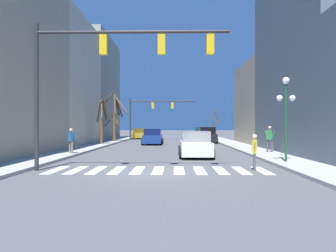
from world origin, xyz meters
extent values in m
plane|color=#4C4C4F|center=(0.00, 0.00, 0.00)|extent=(240.00, 240.00, 0.00)
cube|color=#9E9E99|center=(6.65, 0.00, 0.07)|extent=(2.27, 90.00, 0.15)
cube|color=#BCB299|center=(-10.79, 18.46, 6.13)|extent=(6.00, 11.31, 12.27)
cube|color=gray|center=(-10.79, 30.68, 6.83)|extent=(6.00, 13.12, 13.66)
cube|color=#515B66|center=(10.79, 8.95, 6.98)|extent=(6.00, 12.87, 13.97)
cube|color=tan|center=(10.79, 20.37, 4.14)|extent=(6.00, 9.96, 8.28)
cube|color=white|center=(-4.50, 0.76, 0.00)|extent=(0.45, 2.60, 0.01)
cube|color=white|center=(-3.60, 0.76, 0.00)|extent=(0.45, 2.60, 0.01)
cube|color=white|center=(-2.70, 0.76, 0.00)|extent=(0.45, 2.60, 0.01)
cube|color=white|center=(-1.80, 0.76, 0.00)|extent=(0.45, 2.60, 0.01)
cube|color=white|center=(-0.90, 0.76, 0.00)|extent=(0.45, 2.60, 0.01)
cube|color=white|center=(0.00, 0.76, 0.00)|extent=(0.45, 2.60, 0.01)
cube|color=white|center=(0.90, 0.76, 0.00)|extent=(0.45, 2.60, 0.01)
cube|color=white|center=(1.80, 0.76, 0.00)|extent=(0.45, 2.60, 0.01)
cube|color=white|center=(2.70, 0.76, 0.00)|extent=(0.45, 2.60, 0.01)
cube|color=white|center=(3.60, 0.76, 0.00)|extent=(0.45, 2.60, 0.01)
cube|color=white|center=(4.50, 0.76, 0.00)|extent=(0.45, 2.60, 0.01)
cylinder|color=#2D2D2D|center=(-5.26, 0.56, 3.19)|extent=(0.18, 0.18, 6.37)
cylinder|color=#2D2D2D|center=(-1.10, 0.56, 5.97)|extent=(8.32, 0.14, 0.14)
cube|color=yellow|center=(-2.35, 0.56, 5.42)|extent=(0.32, 0.28, 0.84)
cube|color=yellow|center=(0.15, 0.56, 5.42)|extent=(0.32, 0.28, 0.84)
cube|color=yellow|center=(2.23, 0.56, 5.42)|extent=(0.32, 0.28, 0.84)
cylinder|color=#2D2D2D|center=(-5.26, 30.61, 2.80)|extent=(0.18, 0.18, 5.60)
cylinder|color=#2D2D2D|center=(-0.89, 30.61, 5.20)|extent=(8.74, 0.14, 0.14)
cube|color=yellow|center=(-2.21, 30.61, 4.65)|extent=(0.32, 0.28, 0.84)
cube|color=yellow|center=(0.42, 30.61, 4.65)|extent=(0.32, 0.28, 0.84)
cylinder|color=#1E4C2D|center=(6.29, 3.01, 2.08)|extent=(0.12, 0.12, 3.87)
sphere|color=white|center=(6.29, 3.01, 4.20)|extent=(0.36, 0.36, 0.36)
sphere|color=white|center=(5.97, 3.01, 3.32)|extent=(0.31, 0.31, 0.31)
sphere|color=white|center=(6.61, 3.01, 3.32)|extent=(0.31, 0.31, 0.31)
cube|color=white|center=(2.00, 6.86, 0.57)|extent=(1.81, 4.39, 0.78)
cube|color=gray|center=(2.00, 6.86, 1.28)|extent=(1.67, 2.28, 0.64)
cylinder|color=black|center=(1.08, 8.22, 0.32)|extent=(0.22, 0.64, 0.64)
cylinder|color=black|center=(2.93, 8.22, 0.32)|extent=(0.22, 0.64, 0.64)
cylinder|color=black|center=(1.08, 5.50, 0.32)|extent=(0.22, 0.64, 0.64)
cylinder|color=black|center=(2.93, 5.50, 0.32)|extent=(0.22, 0.64, 0.64)
cube|color=#236B38|center=(4.32, 29.35, 0.60)|extent=(1.88, 4.17, 0.84)
cube|color=#133A1E|center=(4.32, 29.35, 1.36)|extent=(1.73, 2.17, 0.69)
cylinder|color=black|center=(3.37, 30.64, 0.32)|extent=(0.22, 0.64, 0.64)
cylinder|color=black|center=(5.28, 30.64, 0.32)|extent=(0.22, 0.64, 0.64)
cylinder|color=black|center=(3.37, 28.06, 0.32)|extent=(0.22, 0.64, 0.64)
cylinder|color=black|center=(5.28, 28.06, 0.32)|extent=(0.22, 0.64, 0.64)
cube|color=black|center=(4.36, 23.31, 0.61)|extent=(1.81, 4.70, 0.88)
cube|color=black|center=(4.36, 23.31, 1.41)|extent=(1.66, 2.45, 0.72)
cylinder|color=black|center=(3.44, 24.77, 0.32)|extent=(0.22, 0.64, 0.64)
cylinder|color=black|center=(5.28, 24.77, 0.32)|extent=(0.22, 0.64, 0.64)
cylinder|color=black|center=(3.44, 21.85, 0.32)|extent=(0.22, 0.64, 0.64)
cylinder|color=black|center=(5.28, 21.85, 0.32)|extent=(0.22, 0.64, 0.64)
cube|color=navy|center=(-1.53, 20.27, 0.57)|extent=(1.82, 4.65, 0.79)
cube|color=#0E1C46|center=(-1.53, 20.27, 1.29)|extent=(1.68, 2.42, 0.65)
cylinder|color=black|center=(-0.60, 18.83, 0.32)|extent=(0.22, 0.64, 0.64)
cylinder|color=black|center=(-2.46, 18.83, 0.32)|extent=(0.22, 0.64, 0.64)
cylinder|color=black|center=(-0.60, 21.71, 0.32)|extent=(0.22, 0.64, 0.64)
cylinder|color=black|center=(-2.46, 21.71, 0.32)|extent=(0.22, 0.64, 0.64)
cube|color=#A38423|center=(-4.33, 34.36, 0.55)|extent=(1.86, 4.53, 0.75)
cube|color=#594813|center=(-4.33, 34.36, 1.24)|extent=(1.71, 2.36, 0.62)
cylinder|color=black|center=(-5.28, 35.76, 0.32)|extent=(0.22, 0.64, 0.64)
cylinder|color=black|center=(-3.38, 35.76, 0.32)|extent=(0.22, 0.64, 0.64)
cylinder|color=black|center=(-5.28, 32.95, 0.32)|extent=(0.22, 0.64, 0.64)
cylinder|color=black|center=(-3.38, 32.95, 0.32)|extent=(0.22, 0.64, 0.64)
cylinder|color=#4C4C51|center=(4.22, 0.99, 0.37)|extent=(0.11, 0.11, 0.74)
cylinder|color=#4C4C51|center=(4.17, 0.72, 0.37)|extent=(0.11, 0.11, 0.74)
cube|color=gold|center=(4.19, 0.85, 1.04)|extent=(0.28, 0.40, 0.59)
sphere|color=beige|center=(4.19, 0.85, 1.47)|extent=(0.21, 0.21, 0.21)
cylinder|color=gold|center=(4.24, 1.06, 1.00)|extent=(0.13, 0.27, 0.57)
cylinder|color=gold|center=(4.15, 0.65, 1.00)|extent=(0.13, 0.27, 0.57)
cylinder|color=#4C4C51|center=(7.33, 8.86, 0.57)|extent=(0.12, 0.12, 0.84)
cylinder|color=#4C4C51|center=(7.08, 9.04, 0.57)|extent=(0.12, 0.12, 0.84)
cube|color=#337542|center=(7.20, 8.95, 1.32)|extent=(0.47, 0.43, 0.66)
sphere|color=tan|center=(7.20, 8.95, 1.80)|extent=(0.24, 0.24, 0.24)
cylinder|color=#337542|center=(7.39, 8.81, 1.27)|extent=(0.29, 0.25, 0.64)
cylinder|color=#337542|center=(7.01, 9.09, 1.27)|extent=(0.29, 0.25, 0.64)
cylinder|color=#7A705B|center=(-6.09, 7.62, 0.53)|extent=(0.11, 0.11, 0.76)
cylinder|color=#7A705B|center=(-5.88, 7.43, 0.53)|extent=(0.11, 0.11, 0.76)
cube|color=#235693|center=(-5.99, 7.52, 1.22)|extent=(0.42, 0.41, 0.60)
sphere|color=beige|center=(-5.99, 7.52, 1.66)|extent=(0.21, 0.21, 0.21)
cylinder|color=#235693|center=(-6.15, 7.67, 1.18)|extent=(0.25, 0.24, 0.58)
cylinder|color=#235693|center=(-5.83, 7.38, 1.18)|extent=(0.25, 0.24, 0.58)
cylinder|color=brown|center=(-6.50, 18.66, 1.42)|extent=(0.36, 0.36, 2.54)
cylinder|color=brown|center=(-6.31, 17.95, 3.35)|extent=(0.46, 1.53, 1.61)
cylinder|color=brown|center=(-6.92, 19.44, 3.31)|extent=(0.89, 1.71, 2.08)
cylinder|color=brown|center=(-6.40, 19.45, 3.51)|extent=(0.36, 1.72, 2.02)
cylinder|color=brown|center=(-6.10, 19.08, 3.78)|extent=(0.99, 1.03, 2.85)
cylinder|color=#473828|center=(-6.79, 27.33, 1.12)|extent=(0.28, 0.28, 1.93)
cylinder|color=#473828|center=(-6.47, 26.79, 2.64)|extent=(0.68, 1.19, 1.70)
cylinder|color=#473828|center=(-7.29, 26.78, 2.61)|extent=(1.01, 1.22, 1.74)
cylinder|color=#473828|center=(-6.65, 26.76, 2.98)|extent=(0.39, 1.26, 2.30)
cylinder|color=#473828|center=(-6.50, 27.08, 2.78)|extent=(0.71, 0.63, 1.63)
cylinder|color=brown|center=(-6.27, 24.43, 1.77)|extent=(0.41, 0.41, 3.24)
cylinder|color=brown|center=(-7.50, 24.75, 4.54)|extent=(2.56, 0.84, 2.99)
cylinder|color=brown|center=(-5.95, 25.42, 4.25)|extent=(0.76, 2.15, 2.59)
cylinder|color=brown|center=(-6.14, 23.97, 4.45)|extent=(0.44, 1.09, 2.31)
cylinder|color=brown|center=(-5.42, 23.98, 4.33)|extent=(1.84, 1.17, 2.18)
cylinder|color=brown|center=(-6.07, 24.88, 4.24)|extent=(0.60, 1.09, 2.33)
cylinder|color=#473828|center=(6.50, 34.86, 1.27)|extent=(0.31, 0.31, 2.25)
cylinder|color=#473828|center=(6.11, 34.51, 3.33)|extent=(0.87, 0.82, 2.08)
cylinder|color=#473828|center=(6.88, 34.82, 3.31)|extent=(0.91, 0.24, 2.03)
cylinder|color=#473828|center=(6.77, 34.30, 2.82)|extent=(0.60, 1.24, 1.49)
camera|label=1|loc=(0.70, -13.47, 1.95)|focal=35.00mm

